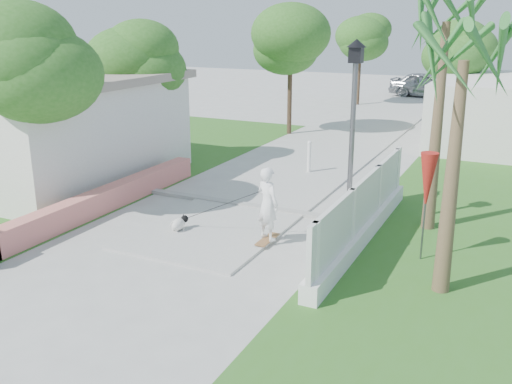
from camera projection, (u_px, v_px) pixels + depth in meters
The scene contains 20 objects.
ground at pixel (98, 304), 10.13m from camera, with size 90.00×90.00×0.00m, color #B7B7B2.
path_strip at pixel (379, 124), 27.34m from camera, with size 3.20×36.00×0.06m, color #B7B7B2.
curb at pixel (249, 206), 15.28m from camera, with size 6.50×0.25×0.10m, color #999993.
grass_left at pixel (95, 163), 19.93m from camera, with size 8.00×20.00×0.01m, color #346B21.
pink_wall at pixel (90, 205), 14.47m from camera, with size 0.45×8.20×0.80m.
house_left at pixel (24, 124), 18.15m from camera, with size 8.40×7.40×3.23m.
lattice_fence at pixel (363, 218), 12.86m from camera, with size 0.35×7.00×1.50m.
street_lamp at pixel (352, 130), 12.95m from camera, with size 0.44×0.44×4.44m.
bollard at pixel (309, 156), 18.49m from camera, with size 0.14×0.14×1.09m.
patio_umbrella at pixel (427, 182), 11.51m from camera, with size 0.36×0.36×2.30m.
tree_left_near at pixel (21, 64), 13.45m from camera, with size 3.60×3.60×5.28m.
tree_left_mid at pixel (133, 62), 18.70m from camera, with size 3.20×3.20×4.85m.
tree_path_left at pixel (291, 44), 24.02m from camera, with size 3.40×3.40×5.23m.
tree_path_right at pixel (456, 51), 24.97m from camera, with size 3.00×3.00×4.79m.
tree_path_far at pixel (361, 38), 32.54m from camera, with size 3.20×3.20×5.17m.
palm_far at pixel (445, 36), 12.50m from camera, with size 1.80×1.80×5.30m.
palm_near at pixel (462, 75), 9.48m from camera, with size 1.80×1.80×4.70m.
skateboarder at pixel (247, 205), 12.82m from camera, with size 2.53×0.89×1.77m.
dog at pixel (179, 224), 13.46m from camera, with size 0.37×0.57×0.40m.
parked_car at pixel (428, 85), 36.27m from camera, with size 1.91×4.75×1.62m, color #979A9E.
Camera 1 is at (6.50, -6.97, 4.86)m, focal length 40.00 mm.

